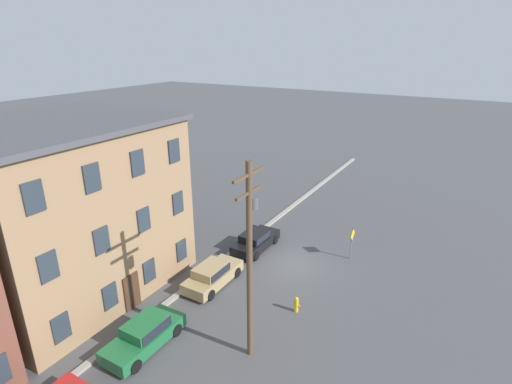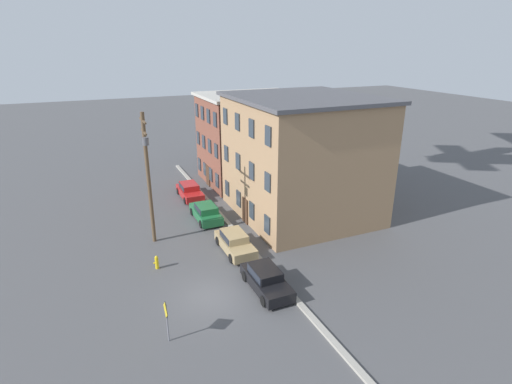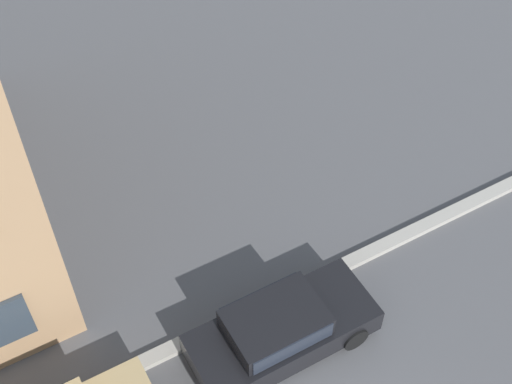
# 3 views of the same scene
# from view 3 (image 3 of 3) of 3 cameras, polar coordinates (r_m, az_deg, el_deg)

# --- Properties ---
(kerb_strip) EXTENTS (56.00, 0.36, 0.16)m
(kerb_strip) POSITION_cam_3_polar(r_m,az_deg,el_deg) (17.49, -1.77, -10.08)
(kerb_strip) COLOR #9E998E
(kerb_strip) RESTS_ON ground_plane
(car_black) EXTENTS (4.40, 1.92, 1.43)m
(car_black) POSITION_cam_3_polar(r_m,az_deg,el_deg) (16.58, 1.93, -10.88)
(car_black) COLOR black
(car_black) RESTS_ON ground_plane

